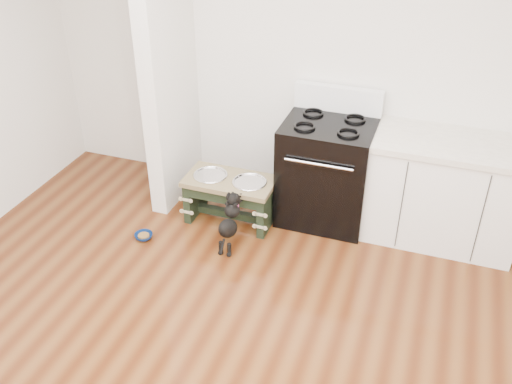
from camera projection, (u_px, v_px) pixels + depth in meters
name	position (u px, v px, depth m)	size (l,w,h in m)	color
room_shell	(184.00, 167.00, 2.67)	(5.00, 5.00, 5.00)	silver
partition_wall	(168.00, 56.00, 4.82)	(0.15, 0.80, 2.70)	silver
oven_range	(327.00, 170.00, 4.94)	(0.76, 0.69, 1.14)	black
cabinet_run	(443.00, 191.00, 4.69)	(1.24, 0.64, 0.91)	white
dog_feeder	(230.00, 191.00, 4.97)	(0.78, 0.42, 0.44)	black
puppy	(230.00, 221.00, 4.66)	(0.14, 0.40, 0.47)	black
floor_bowl	(144.00, 236.00, 4.88)	(0.19, 0.19, 0.05)	navy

